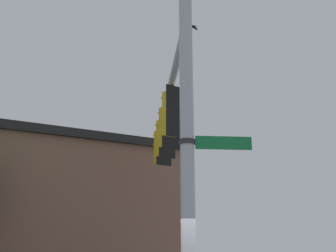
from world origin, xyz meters
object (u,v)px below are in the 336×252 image
object	(u,v)px
traffic_light_mid_inner	(167,127)
bird_flying	(192,27)
street_name_sign	(206,143)
traffic_light_nearest_pole	(171,113)
traffic_light_arm_end	(161,147)
traffic_light_mid_outer	(164,138)

from	to	relation	value
traffic_light_mid_inner	bird_flying	size ratio (longest dim) A/B	3.59
street_name_sign	bird_flying	xyz separation A→B (m)	(2.67, 3.81, 4.77)
traffic_light_nearest_pole	bird_flying	world-z (taller)	bird_flying
traffic_light_nearest_pole	street_name_sign	distance (m)	2.88
traffic_light_nearest_pole	traffic_light_mid_inner	bearing A→B (deg)	61.37
traffic_light_arm_end	street_name_sign	xyz separation A→B (m)	(-2.65, -5.54, -1.30)
traffic_light_arm_end	traffic_light_nearest_pole	bearing A→B (deg)	-118.63
traffic_light_mid_outer	traffic_light_arm_end	bearing A→B (deg)	61.37
traffic_light_mid_inner	traffic_light_arm_end	bearing A→B (deg)	61.37
traffic_light_mid_outer	street_name_sign	distance (m)	5.12
bird_flying	traffic_light_nearest_pole	bearing A→B (deg)	-140.83
traffic_light_mid_outer	bird_flying	size ratio (longest dim) A/B	3.59
street_name_sign	traffic_light_nearest_pole	bearing A→B (deg)	68.70
traffic_light_nearest_pole	street_name_sign	xyz separation A→B (m)	(-0.93, -2.39, -1.30)
traffic_light_nearest_pole	traffic_light_arm_end	xyz separation A→B (m)	(1.72, 3.15, 0.00)
traffic_light_arm_end	bird_flying	world-z (taller)	bird_flying
traffic_light_nearest_pole	traffic_light_arm_end	world-z (taller)	same
street_name_sign	traffic_light_mid_inner	bearing A→B (deg)	66.37
traffic_light_nearest_pole	bird_flying	bearing A→B (deg)	39.17
traffic_light_arm_end	street_name_sign	distance (m)	6.28
traffic_light_mid_outer	street_name_sign	size ratio (longest dim) A/B	1.20
traffic_light_mid_outer	street_name_sign	xyz separation A→B (m)	(-2.08, -4.49, -1.30)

